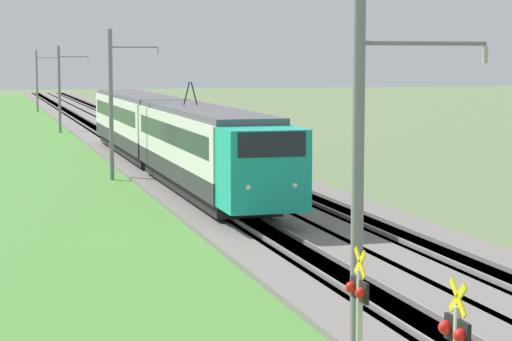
{
  "coord_description": "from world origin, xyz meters",
  "views": [
    {
      "loc": [
        -10.62,
        9.29,
        6.17
      ],
      "look_at": [
        23.12,
        0.0,
        2.27
      ],
      "focal_mm": 70.0,
      "sensor_mm": 36.0,
      "label": 1
    }
  ],
  "objects_px": {
    "passenger_train": "(166,131)",
    "catenary_mast_far": "(60,88)",
    "catenary_mast_distant": "(38,80)",
    "catenary_mast_near": "(361,195)",
    "catenary_mast_mid": "(112,103)",
    "crossing_signal_aux": "(359,318)"
  },
  "relations": [
    {
      "from": "catenary_mast_near",
      "to": "catenary_mast_mid",
      "type": "height_order",
      "value": "catenary_mast_mid"
    },
    {
      "from": "catenary_mast_mid",
      "to": "catenary_mast_near",
      "type": "bearing_deg",
      "value": -180.0
    },
    {
      "from": "crossing_signal_aux",
      "to": "catenary_mast_far",
      "type": "height_order",
      "value": "catenary_mast_far"
    },
    {
      "from": "passenger_train",
      "to": "catenary_mast_distant",
      "type": "xyz_separation_m",
      "value": [
        66.7,
        2.95,
        1.35
      ]
    },
    {
      "from": "crossing_signal_aux",
      "to": "catenary_mast_far",
      "type": "relative_size",
      "value": 0.41
    },
    {
      "from": "catenary_mast_near",
      "to": "catenary_mast_distant",
      "type": "distance_m",
      "value": 102.26
    },
    {
      "from": "catenary_mast_mid",
      "to": "catenary_mast_far",
      "type": "relative_size",
      "value": 1.05
    },
    {
      "from": "passenger_train",
      "to": "catenary_mast_mid",
      "type": "height_order",
      "value": "catenary_mast_mid"
    },
    {
      "from": "crossing_signal_aux",
      "to": "catenary_mast_distant",
      "type": "height_order",
      "value": "catenary_mast_distant"
    },
    {
      "from": "catenary_mast_far",
      "to": "catenary_mast_distant",
      "type": "bearing_deg",
      "value": -0.0
    },
    {
      "from": "crossing_signal_aux",
      "to": "catenary_mast_near",
      "type": "relative_size",
      "value": 0.41
    },
    {
      "from": "catenary_mast_distant",
      "to": "crossing_signal_aux",
      "type": "bearing_deg",
      "value": 179.84
    },
    {
      "from": "passenger_train",
      "to": "catenary_mast_mid",
      "type": "bearing_deg",
      "value": -63.52
    },
    {
      "from": "passenger_train",
      "to": "catenary_mast_far",
      "type": "xyz_separation_m",
      "value": [
        32.61,
        2.95,
        1.36
      ]
    },
    {
      "from": "catenary_mast_near",
      "to": "catenary_mast_mid",
      "type": "relative_size",
      "value": 0.96
    },
    {
      "from": "passenger_train",
      "to": "catenary_mast_far",
      "type": "bearing_deg",
      "value": -174.83
    },
    {
      "from": "passenger_train",
      "to": "catenary_mast_mid",
      "type": "distance_m",
      "value": 3.65
    },
    {
      "from": "passenger_train",
      "to": "catenary_mast_mid",
      "type": "relative_size",
      "value": 5.12
    },
    {
      "from": "catenary_mast_far",
      "to": "catenary_mast_near",
      "type": "bearing_deg",
      "value": 180.0
    },
    {
      "from": "catenary_mast_far",
      "to": "catenary_mast_distant",
      "type": "xyz_separation_m",
      "value": [
        34.09,
        -0.0,
        -0.02
      ]
    },
    {
      "from": "catenary_mast_near",
      "to": "catenary_mast_mid",
      "type": "distance_m",
      "value": 34.09
    },
    {
      "from": "crossing_signal_aux",
      "to": "catenary_mast_far",
      "type": "bearing_deg",
      "value": -90.25
    }
  ]
}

